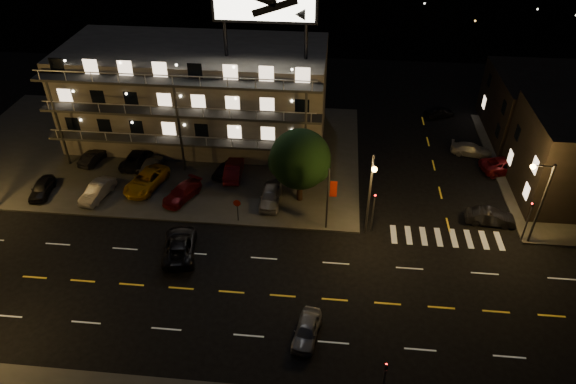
# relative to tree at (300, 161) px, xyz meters

# --- Properties ---
(ground) EXTENTS (140.00, 140.00, 0.00)m
(ground) POSITION_rel_tree_xyz_m (-2.25, -12.39, -4.52)
(ground) COLOR black
(ground) RESTS_ON ground
(curb_nw) EXTENTS (44.00, 24.00, 0.15)m
(curb_nw) POSITION_rel_tree_xyz_m (-16.25, 7.61, -4.44)
(curb_nw) COLOR #353533
(curb_nw) RESTS_ON ground
(curb_ne) EXTENTS (16.00, 24.00, 0.15)m
(curb_ne) POSITION_rel_tree_xyz_m (27.75, 7.61, -4.44)
(curb_ne) COLOR #353533
(curb_ne) RESTS_ON ground
(motel) EXTENTS (28.00, 13.80, 18.10)m
(motel) POSITION_rel_tree_xyz_m (-12.19, 11.49, 0.82)
(motel) COLOR gray
(motel) RESTS_ON ground
(side_bldg_back) EXTENTS (14.06, 12.00, 7.00)m
(side_bldg_back) POSITION_rel_tree_xyz_m (27.74, 15.61, -1.02)
(side_bldg_back) COLOR black
(side_bldg_back) RESTS_ON ground
(streetlight_nc) EXTENTS (0.44, 1.92, 8.00)m
(streetlight_nc) POSITION_rel_tree_xyz_m (6.25, -4.46, 0.44)
(streetlight_nc) COLOR #2D2D30
(streetlight_nc) RESTS_ON ground
(streetlight_ne) EXTENTS (1.92, 0.44, 8.00)m
(streetlight_ne) POSITION_rel_tree_xyz_m (19.89, -4.09, 0.44)
(streetlight_ne) COLOR #2D2D30
(streetlight_ne) RESTS_ON ground
(signal_nw) EXTENTS (0.20, 0.27, 4.60)m
(signal_nw) POSITION_rel_tree_xyz_m (6.75, -3.89, -1.95)
(signal_nw) COLOR #2D2D30
(signal_nw) RESTS_ON ground
(signal_sw) EXTENTS (0.20, 0.27, 4.60)m
(signal_sw) POSITION_rel_tree_xyz_m (6.75, -20.89, -1.95)
(signal_sw) COLOR #2D2D30
(signal_sw) RESTS_ON ground
(signal_ne) EXTENTS (0.27, 0.20, 4.60)m
(signal_ne) POSITION_rel_tree_xyz_m (19.75, -3.89, -1.95)
(signal_ne) COLOR #2D2D30
(signal_ne) RESTS_ON ground
(banner_north) EXTENTS (0.83, 0.16, 6.40)m
(banner_north) POSITION_rel_tree_xyz_m (2.84, -3.99, -1.09)
(banner_north) COLOR #2D2D30
(banner_north) RESTS_ON ground
(stop_sign) EXTENTS (0.91, 0.11, 2.61)m
(stop_sign) POSITION_rel_tree_xyz_m (-5.25, -3.82, -2.81)
(stop_sign) COLOR #2D2D30
(stop_sign) RESTS_ON ground
(tree) EXTENTS (5.84, 5.62, 7.36)m
(tree) POSITION_rel_tree_xyz_m (0.00, 0.00, 0.00)
(tree) COLOR black
(tree) RESTS_ON curb_nw
(lot_car_0) EXTENTS (2.09, 4.14, 1.35)m
(lot_car_0) POSITION_rel_tree_xyz_m (-24.91, -1.58, -3.69)
(lot_car_0) COLOR black
(lot_car_0) RESTS_ON curb_nw
(lot_car_1) EXTENTS (2.34, 4.58, 1.44)m
(lot_car_1) POSITION_rel_tree_xyz_m (-19.32, -1.57, -3.65)
(lot_car_1) COLOR gray
(lot_car_1) RESTS_ON curb_nw
(lot_car_2) EXTENTS (3.82, 5.96, 1.53)m
(lot_car_2) POSITION_rel_tree_xyz_m (-15.20, 0.54, -3.61)
(lot_car_2) COLOR #C48C12
(lot_car_2) RESTS_ON curb_nw
(lot_car_3) EXTENTS (3.56, 4.92, 1.32)m
(lot_car_3) POSITION_rel_tree_xyz_m (-11.18, -0.98, -3.71)
(lot_car_3) COLOR #580C10
(lot_car_3) RESTS_ON curb_nw
(lot_car_4) EXTENTS (1.84, 4.52, 1.54)m
(lot_car_4) POSITION_rel_tree_xyz_m (-2.65, -0.79, -3.60)
(lot_car_4) COLOR gray
(lot_car_4) RESTS_ON curb_nw
(lot_car_5) EXTENTS (2.15, 4.05, 1.27)m
(lot_car_5) POSITION_rel_tree_xyz_m (-22.25, 4.45, -3.74)
(lot_car_5) COLOR black
(lot_car_5) RESTS_ON curb_nw
(lot_car_6) EXTENTS (2.93, 5.65, 1.52)m
(lot_car_6) POSITION_rel_tree_xyz_m (-17.35, 4.76, -3.61)
(lot_car_6) COLOR black
(lot_car_6) RESTS_ON curb_nw
(lot_car_7) EXTENTS (1.83, 4.30, 1.24)m
(lot_car_7) POSITION_rel_tree_xyz_m (-15.71, 3.70, -3.75)
(lot_car_7) COLOR gray
(lot_car_7) RESTS_ON curb_nw
(lot_car_8) EXTENTS (2.55, 4.08, 1.30)m
(lot_car_8) POSITION_rel_tree_xyz_m (-7.86, 3.63, -3.72)
(lot_car_8) COLOR black
(lot_car_8) RESTS_ON curb_nw
(lot_car_9) EXTENTS (1.87, 4.71, 1.53)m
(lot_car_9) POSITION_rel_tree_xyz_m (-6.95, 3.35, -3.61)
(lot_car_9) COLOR #580C10
(lot_car_9) RESTS_ON curb_nw
(side_car_0) EXTENTS (4.42, 1.82, 1.42)m
(side_car_0) POSITION_rel_tree_xyz_m (17.44, -1.77, -3.81)
(side_car_0) COLOR black
(side_car_0) RESTS_ON ground
(side_car_1) EXTENTS (5.86, 3.70, 1.51)m
(side_car_1) POSITION_rel_tree_xyz_m (21.03, 7.21, -3.77)
(side_car_1) COLOR #580C10
(side_car_1) RESTS_ON ground
(side_car_2) EXTENTS (4.62, 2.52, 1.27)m
(side_car_2) POSITION_rel_tree_xyz_m (18.03, 10.22, -3.89)
(side_car_2) COLOR gray
(side_car_2) RESTS_ON ground
(side_car_3) EXTENTS (4.01, 2.79, 1.27)m
(side_car_3) POSITION_rel_tree_xyz_m (15.79, 18.98, -3.89)
(side_car_3) COLOR black
(side_car_3) RESTS_ON ground
(road_car_east) EXTENTS (2.20, 4.15, 1.34)m
(road_car_east) POSITION_rel_tree_xyz_m (1.84, -16.01, -3.85)
(road_car_east) COLOR gray
(road_car_east) RESTS_ON ground
(road_car_west) EXTENTS (3.54, 5.92, 1.54)m
(road_car_west) POSITION_rel_tree_xyz_m (-9.38, -8.35, -3.75)
(road_car_west) COLOR black
(road_car_west) RESTS_ON ground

